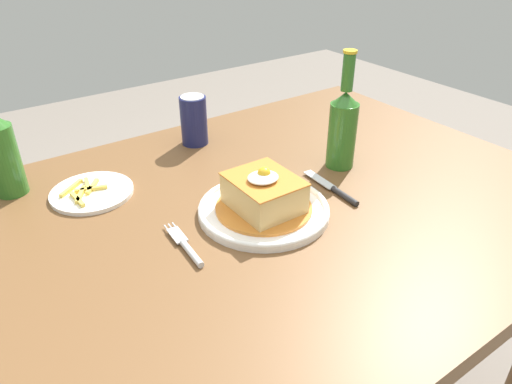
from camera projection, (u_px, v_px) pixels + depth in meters
name	position (u px, v px, depth m)	size (l,w,h in m)	color
dining_table	(257.00, 247.00, 1.00)	(1.33, 0.93, 0.73)	brown
main_plate	(262.00, 210.00, 0.93)	(0.26, 0.26, 0.02)	white
sandwich_meal	(262.00, 195.00, 0.91)	(0.19, 0.19, 0.09)	orange
fork	(187.00, 247.00, 0.83)	(0.03, 0.14, 0.01)	silver
knife	(337.00, 191.00, 1.00)	(0.02, 0.17, 0.01)	#262628
soda_can	(194.00, 120.00, 1.19)	(0.07, 0.07, 0.12)	#191E51
beer_bottle_green	(1.00, 150.00, 0.96)	(0.06, 0.06, 0.27)	#2D6B23
beer_bottle_green_far	(343.00, 126.00, 1.06)	(0.06, 0.06, 0.27)	#2D6B23
side_plate_fries	(91.00, 192.00, 1.00)	(0.17, 0.17, 0.02)	white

